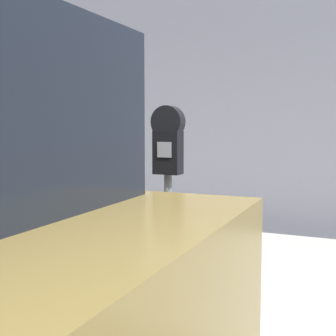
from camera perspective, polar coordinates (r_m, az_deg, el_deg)
name	(u,v)px	position (r m, az deg, el deg)	size (l,w,h in m)	color
sidewalk	(192,268)	(4.34, 2.98, -12.11)	(24.00, 2.80, 0.13)	#BCB7AD
parking_meter	(168,161)	(3.12, 0.00, 0.80)	(0.22, 0.12, 1.36)	slate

